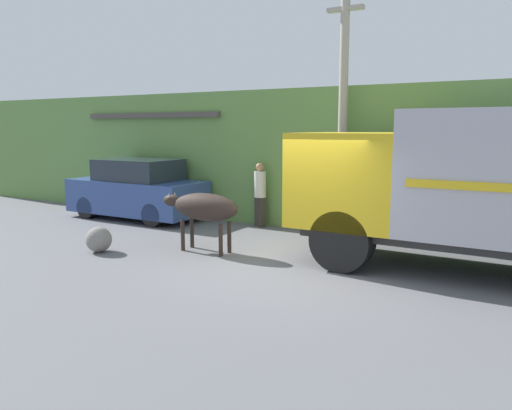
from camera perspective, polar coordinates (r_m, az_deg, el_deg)
The scene contains 9 objects.
ground_plane at distance 9.79m, azimuth 5.00°, elevation -7.31°, with size 60.00×60.00×0.00m, color slate.
hillside_embankment at distance 15.86m, azimuth 15.66°, elevation 5.45°, with size 32.00×6.51×3.75m.
building_backdrop at distance 17.15m, azimuth -8.96°, elevation 4.99°, with size 5.21×2.70×3.18m.
cargo_truck at distance 9.84m, azimuth 25.64°, elevation 2.25°, with size 7.12×2.41×3.03m.
brown_cow at distance 10.98m, azimuth -6.00°, elevation -0.30°, with size 1.98×0.61×1.31m.
parked_suv at distance 15.40m, azimuth -13.44°, elevation 1.64°, with size 4.22×1.79×1.79m.
pedestrian_on_hill at distance 13.71m, azimuth 0.46°, elevation 1.57°, with size 0.44×0.44×1.78m.
utility_pole at distance 12.59m, azimuth 9.91°, elevation 11.12°, with size 0.90×0.22×6.26m.
roadside_rock at distance 11.53m, azimuth -17.53°, elevation -3.78°, with size 0.56×0.56×0.56m.
Camera 1 is at (3.97, -8.53, 2.71)m, focal length 35.00 mm.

